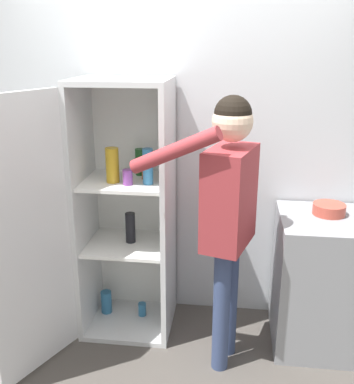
% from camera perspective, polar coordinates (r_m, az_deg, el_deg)
% --- Properties ---
extents(wall_back, '(7.00, 0.06, 2.55)m').
position_cam_1_polar(wall_back, '(3.29, 0.83, 5.31)').
color(wall_back, silver).
rests_on(wall_back, ground_plane).
extents(refrigerator, '(0.94, 1.12, 1.81)m').
position_cam_1_polar(refrigerator, '(3.11, -8.89, -2.91)').
color(refrigerator, silver).
rests_on(refrigerator, ground_plane).
extents(person, '(0.76, 0.53, 1.75)m').
position_cam_1_polar(person, '(2.69, 6.50, -1.08)').
color(person, '#384770').
rests_on(person, ground_plane).
extents(counter, '(0.78, 0.63, 0.94)m').
position_cam_1_polar(counter, '(3.31, 19.28, -10.75)').
color(counter, gray).
rests_on(counter, ground_plane).
extents(bowl, '(0.21, 0.21, 0.07)m').
position_cam_1_polar(bowl, '(3.15, 18.75, -2.08)').
color(bowl, '#B24738').
rests_on(bowl, counter).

